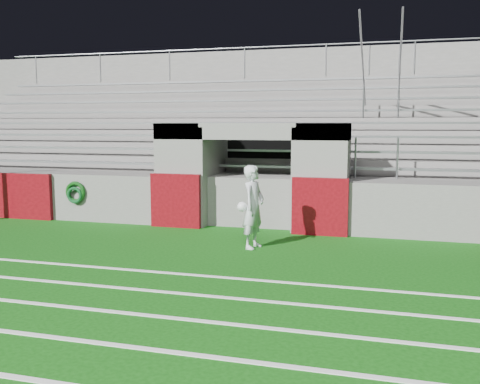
% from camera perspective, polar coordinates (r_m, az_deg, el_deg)
% --- Properties ---
extents(ground, '(90.00, 90.00, 0.00)m').
position_cam_1_polar(ground, '(10.25, -3.86, -7.29)').
color(ground, '#0D4B0C').
rests_on(ground, ground).
extents(field_markings, '(28.00, 8.09, 0.01)m').
position_cam_1_polar(field_markings, '(6.05, -20.93, -18.26)').
color(field_markings, white).
rests_on(field_markings, ground).
extents(stadium_structure, '(26.00, 8.48, 5.42)m').
position_cam_1_polar(stadium_structure, '(17.66, 4.87, 3.69)').
color(stadium_structure, slate).
rests_on(stadium_structure, ground).
extents(goalkeeper_with_ball, '(0.58, 0.70, 1.73)m').
position_cam_1_polar(goalkeeper_with_ball, '(11.09, 1.42, -1.60)').
color(goalkeeper_with_ball, silver).
rests_on(goalkeeper_with_ball, ground).
extents(hose_coil, '(0.58, 0.15, 0.59)m').
position_cam_1_polar(hose_coil, '(14.77, -17.18, -0.11)').
color(hose_coil, '#0C400F').
rests_on(hose_coil, ground).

